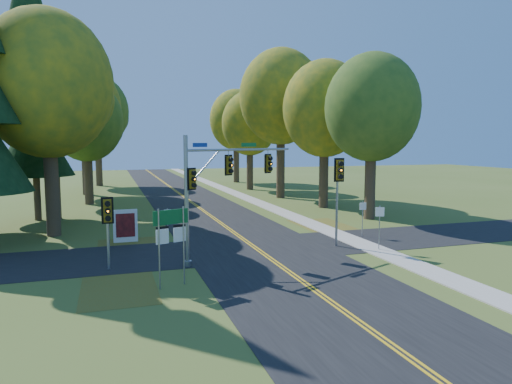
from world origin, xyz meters
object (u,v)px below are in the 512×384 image
object	(u,v)px
east_signal_pole	(339,180)
route_sign_cluster	(171,231)
info_kiosk	(125,226)
traffic_mast	(216,181)

from	to	relation	value
east_signal_pole	route_sign_cluster	bearing A→B (deg)	-148.33
route_sign_cluster	info_kiosk	distance (m)	9.61
east_signal_pole	route_sign_cluster	world-z (taller)	east_signal_pole
info_kiosk	traffic_mast	bearing A→B (deg)	-55.17
traffic_mast	info_kiosk	world-z (taller)	traffic_mast
route_sign_cluster	info_kiosk	world-z (taller)	route_sign_cluster
east_signal_pole	route_sign_cluster	size ratio (longest dim) A/B	1.54
traffic_mast	info_kiosk	size ratio (longest dim) A/B	3.29
east_signal_pole	route_sign_cluster	xyz separation A→B (m)	(-9.93, -4.29, -1.52)
east_signal_pole	info_kiosk	bearing A→B (deg)	164.25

